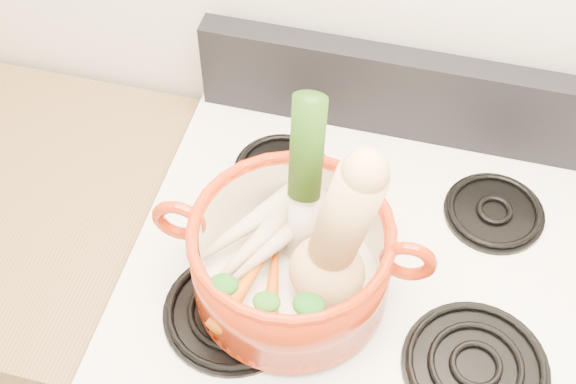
% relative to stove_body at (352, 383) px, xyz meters
% --- Properties ---
extents(stove_body, '(0.76, 0.65, 0.92)m').
position_rel_stove_body_xyz_m(stove_body, '(0.00, 0.00, 0.00)').
color(stove_body, silver).
rests_on(stove_body, floor).
extents(cooktop, '(0.78, 0.67, 0.03)m').
position_rel_stove_body_xyz_m(cooktop, '(0.00, 0.00, 0.47)').
color(cooktop, white).
rests_on(cooktop, stove_body).
extents(control_backsplash, '(0.76, 0.05, 0.18)m').
position_rel_stove_body_xyz_m(control_backsplash, '(0.00, 0.30, 0.58)').
color(control_backsplash, black).
rests_on(control_backsplash, cooktop).
extents(burner_front_left, '(0.22, 0.22, 0.02)m').
position_rel_stove_body_xyz_m(burner_front_left, '(-0.19, -0.16, 0.50)').
color(burner_front_left, black).
rests_on(burner_front_left, cooktop).
extents(burner_front_right, '(0.22, 0.22, 0.02)m').
position_rel_stove_body_xyz_m(burner_front_right, '(0.19, -0.16, 0.50)').
color(burner_front_right, black).
rests_on(burner_front_right, cooktop).
extents(burner_back_left, '(0.17, 0.17, 0.02)m').
position_rel_stove_body_xyz_m(burner_back_left, '(-0.19, 0.14, 0.50)').
color(burner_back_left, black).
rests_on(burner_back_left, cooktop).
extents(burner_back_right, '(0.17, 0.17, 0.02)m').
position_rel_stove_body_xyz_m(burner_back_right, '(0.19, 0.14, 0.50)').
color(burner_back_right, black).
rests_on(burner_back_right, cooktop).
extents(dutch_oven, '(0.32, 0.32, 0.15)m').
position_rel_stove_body_xyz_m(dutch_oven, '(-0.11, -0.10, 0.58)').
color(dutch_oven, '#A7280A').
rests_on(dutch_oven, burner_front_left).
extents(pot_handle_left, '(0.09, 0.02, 0.09)m').
position_rel_stove_body_xyz_m(pot_handle_left, '(-0.28, -0.11, 0.63)').
color(pot_handle_left, '#A7280A').
rests_on(pot_handle_left, dutch_oven).
extents(pot_handle_right, '(0.09, 0.02, 0.09)m').
position_rel_stove_body_xyz_m(pot_handle_right, '(0.06, -0.09, 0.63)').
color(pot_handle_right, '#A7280A').
rests_on(pot_handle_right, dutch_oven).
extents(squash, '(0.20, 0.16, 0.32)m').
position_rel_stove_body_xyz_m(squash, '(-0.05, -0.11, 0.69)').
color(squash, tan).
rests_on(squash, dutch_oven).
extents(leek, '(0.05, 0.11, 0.33)m').
position_rel_stove_body_xyz_m(leek, '(-0.11, -0.04, 0.70)').
color(leek, silver).
rests_on(leek, dutch_oven).
extents(ginger, '(0.09, 0.07, 0.05)m').
position_rel_stove_body_xyz_m(ginger, '(-0.10, -0.02, 0.56)').
color(ginger, tan).
rests_on(ginger, dutch_oven).
extents(parsnip_0, '(0.18, 0.24, 0.07)m').
position_rel_stove_body_xyz_m(parsnip_0, '(-0.15, -0.05, 0.56)').
color(parsnip_0, beige).
rests_on(parsnip_0, dutch_oven).
extents(parsnip_1, '(0.14, 0.21, 0.06)m').
position_rel_stove_body_xyz_m(parsnip_1, '(-0.17, -0.06, 0.57)').
color(parsnip_1, beige).
rests_on(parsnip_1, dutch_oven).
extents(parsnip_2, '(0.08, 0.18, 0.05)m').
position_rel_stove_body_xyz_m(parsnip_2, '(-0.16, -0.04, 0.57)').
color(parsnip_2, '#F0E0C3').
rests_on(parsnip_2, dutch_oven).
extents(parsnip_3, '(0.13, 0.18, 0.06)m').
position_rel_stove_body_xyz_m(parsnip_3, '(-0.18, -0.09, 0.58)').
color(parsnip_3, beige).
rests_on(parsnip_3, dutch_oven).
extents(parsnip_4, '(0.18, 0.21, 0.07)m').
position_rel_stove_body_xyz_m(parsnip_4, '(-0.19, -0.05, 0.59)').
color(parsnip_4, beige).
rests_on(parsnip_4, dutch_oven).
extents(parsnip_5, '(0.15, 0.20, 0.06)m').
position_rel_stove_body_xyz_m(parsnip_5, '(-0.14, -0.08, 0.59)').
color(parsnip_5, beige).
rests_on(parsnip_5, dutch_oven).
extents(carrot_0, '(0.06, 0.16, 0.04)m').
position_rel_stove_body_xyz_m(carrot_0, '(-0.13, -0.15, 0.56)').
color(carrot_0, '#D7630A').
rests_on(carrot_0, dutch_oven).
extents(carrot_1, '(0.07, 0.16, 0.05)m').
position_rel_stove_body_xyz_m(carrot_1, '(-0.17, -0.16, 0.57)').
color(carrot_1, '#DF5C0B').
rests_on(carrot_1, dutch_oven).
extents(carrot_2, '(0.07, 0.19, 0.05)m').
position_rel_stove_body_xyz_m(carrot_2, '(-0.08, -0.12, 0.57)').
color(carrot_2, '#BF4809').
rests_on(carrot_2, dutch_oven).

